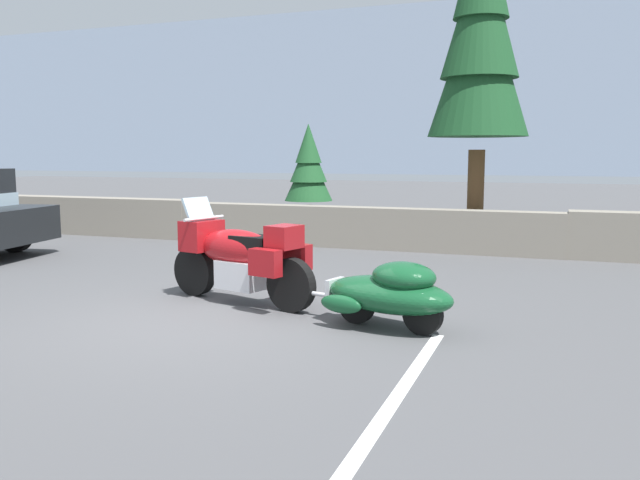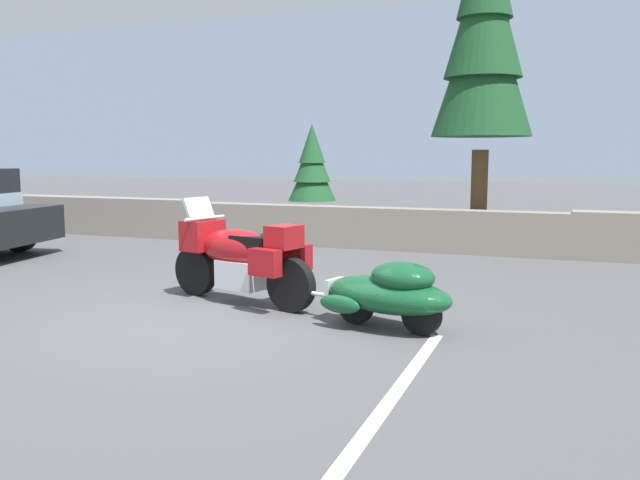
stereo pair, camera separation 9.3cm
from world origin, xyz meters
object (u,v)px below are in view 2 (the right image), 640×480
pine_tree_tall (484,30)px  pine_tree_far_right (312,167)px  car_shaped_trailer (389,292)px  touring_motorcycle (240,255)px

pine_tree_tall → pine_tree_far_right: size_ratio=2.66×
car_shaped_trailer → pine_tree_far_right: bearing=117.3°
car_shaped_trailer → pine_tree_far_right: size_ratio=0.85×
touring_motorcycle → pine_tree_tall: (2.20, 6.20, 3.70)m
pine_tree_tall → pine_tree_far_right: (-3.80, 0.42, -2.70)m
touring_motorcycle → pine_tree_tall: bearing=70.4°
touring_motorcycle → pine_tree_far_right: bearing=103.6°
pine_tree_tall → pine_tree_far_right: bearing=173.8°
pine_tree_far_right → pine_tree_tall: bearing=-6.2°
car_shaped_trailer → pine_tree_tall: size_ratio=0.32×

